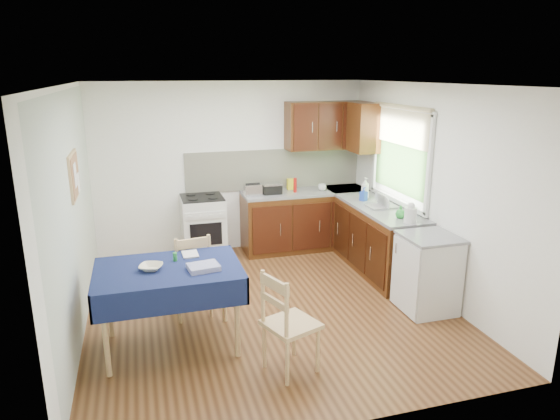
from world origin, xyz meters
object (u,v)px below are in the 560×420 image
object	(u,v)px
chair_far	(191,273)
dish_rack	(382,205)
kettle	(411,214)
dining_table	(169,278)
sandwich_press	(272,188)
chair_near	(287,320)
toaster	(253,190)

from	to	relation	value
chair_far	dish_rack	xyz separation A→B (m)	(2.59, 0.61, 0.41)
chair_far	kettle	bearing A→B (deg)	169.05
dining_table	sandwich_press	bearing A→B (deg)	67.09
chair_near	toaster	world-z (taller)	toaster
chair_far	dish_rack	distance (m)	2.69
chair_far	kettle	size ratio (longest dim) A/B	3.91
dish_rack	chair_near	bearing A→B (deg)	-150.29
toaster	sandwich_press	xyz separation A→B (m)	(0.30, 0.08, -0.01)
kettle	dining_table	bearing A→B (deg)	-170.70
toaster	chair_far	bearing A→B (deg)	-140.35
toaster	dish_rack	bearing A→B (deg)	-52.79
dish_rack	chair_far	bearing A→B (deg)	177.44
dish_rack	toaster	bearing A→B (deg)	128.83
dining_table	chair_far	bearing A→B (deg)	77.90
chair_far	chair_near	bearing A→B (deg)	109.44
chair_far	sandwich_press	xyz separation A→B (m)	(1.39, 1.75, 0.47)
dining_table	dish_rack	world-z (taller)	dish_rack
chair_near	dish_rack	bearing A→B (deg)	-65.12
sandwich_press	kettle	bearing A→B (deg)	-62.10
dining_table	dish_rack	distance (m)	3.10
chair_near	dish_rack	size ratio (longest dim) A/B	2.53
toaster	sandwich_press	world-z (taller)	toaster
chair_near	toaster	bearing A→B (deg)	-28.11
dining_table	kettle	world-z (taller)	kettle
sandwich_press	chair_near	bearing A→B (deg)	-107.24
chair_near	sandwich_press	size ratio (longest dim) A/B	3.57
chair_far	sandwich_press	size ratio (longest dim) A/B	3.59
dining_table	kettle	distance (m)	2.90
chair_near	kettle	size ratio (longest dim) A/B	3.90
dining_table	toaster	size ratio (longest dim) A/B	5.58
chair_far	chair_near	world-z (taller)	chair_far
chair_far	chair_near	xyz separation A→B (m)	(0.69, -1.32, -0.00)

